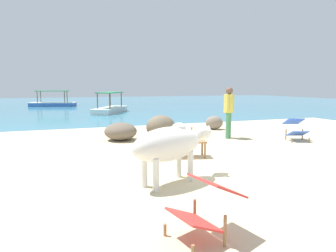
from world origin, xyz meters
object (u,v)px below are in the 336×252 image
at_px(deck_chair_near, 205,204).
at_px(person_standing, 229,109).
at_px(cow, 170,144).
at_px(boat_blue, 53,103).
at_px(low_bench_table, 189,143).
at_px(boat_white, 110,108).
at_px(bottle, 192,135).
at_px(deck_chair_far, 295,128).

relative_size(deck_chair_near, person_standing, 0.53).
bearing_deg(cow, boat_blue, 73.70).
height_order(cow, deck_chair_near, cow).
bearing_deg(person_standing, deck_chair_near, 98.26).
bearing_deg(low_bench_table, person_standing, 56.70).
bearing_deg(person_standing, boat_blue, -30.82).
relative_size(low_bench_table, boat_white, 0.23).
bearing_deg(boat_blue, boat_white, 131.72).
distance_m(bottle, deck_chair_near, 3.85).
bearing_deg(boat_white, deck_chair_near, 24.10).
xyz_separation_m(deck_chair_near, boat_blue, (-2.25, 23.41, -0.13)).
relative_size(deck_chair_near, deck_chair_far, 0.97).
distance_m(bottle, boat_white, 12.48).
distance_m(cow, low_bench_table, 1.98).
bearing_deg(boat_white, bottle, 29.26).
height_order(person_standing, boat_blue, person_standing).
xyz_separation_m(low_bench_table, boat_white, (0.03, 12.56, -0.08)).
relative_size(bottle, boat_blue, 0.08).
xyz_separation_m(bottle, person_standing, (2.09, 1.82, 0.43)).
xyz_separation_m(deck_chair_near, boat_white, (1.36, 16.05, -0.13)).
bearing_deg(bottle, boat_white, 90.32).
distance_m(deck_chair_near, boat_blue, 23.51).
distance_m(low_bench_table, deck_chair_near, 3.73).
distance_m(low_bench_table, bottle, 0.22).
bearing_deg(person_standing, deck_chair_far, -169.51).
distance_m(bottle, boat_blue, 20.18).
bearing_deg(boat_blue, low_bench_table, 115.78).
height_order(deck_chair_near, deck_chair_far, same).
bearing_deg(deck_chair_far, bottle, -61.28).
distance_m(deck_chair_far, person_standing, 2.09).
bearing_deg(person_standing, low_bench_table, 82.42).
distance_m(cow, deck_chair_near, 1.90).
relative_size(low_bench_table, boat_blue, 0.22).
height_order(bottle, deck_chair_near, bottle).
bearing_deg(low_bench_table, boat_blue, 115.90).
bearing_deg(deck_chair_far, boat_white, -144.49).
relative_size(deck_chair_far, boat_white, 0.24).
height_order(low_bench_table, deck_chair_far, deck_chair_far).
bearing_deg(low_bench_table, deck_chair_near, -95.23).
height_order(cow, person_standing, person_standing).
height_order(low_bench_table, boat_blue, boat_blue).
distance_m(deck_chair_near, deck_chair_far, 6.82).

